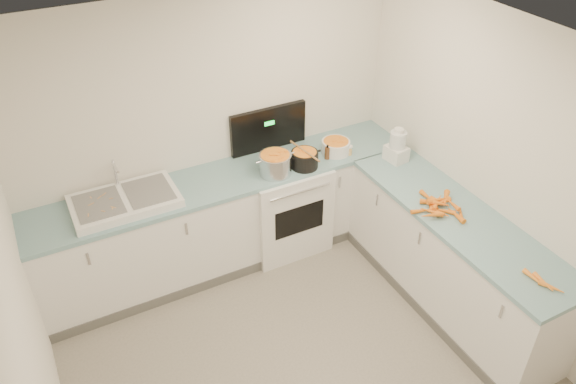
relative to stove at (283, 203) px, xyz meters
name	(u,v)px	position (x,y,z in m)	size (l,w,h in m)	color
ceiling	(336,84)	(-0.55, -1.69, 2.03)	(3.50, 4.00, 0.00)	white
wall_back	(212,131)	(-0.55, 0.31, 0.78)	(3.50, 2.50, 0.00)	white
wall_left	(35,374)	(-2.30, -1.69, 0.78)	(4.00, 2.50, 0.00)	white
wall_right	(526,193)	(1.20, -1.69, 0.78)	(4.00, 2.50, 0.00)	white
counter_back	(230,219)	(-0.55, 0.01, 0.00)	(3.50, 0.62, 0.94)	white
counter_right	(451,260)	(0.90, -1.39, 0.00)	(0.62, 2.20, 0.94)	white
stove	(283,203)	(0.00, 0.00, 0.00)	(0.76, 0.65, 1.36)	white
sink	(125,201)	(-1.45, 0.02, 0.50)	(0.86, 0.52, 0.31)	white
steel_pot	(275,165)	(-0.14, -0.14, 0.55)	(0.29, 0.29, 0.21)	silver
black_pot	(304,160)	(0.14, -0.16, 0.53)	(0.25, 0.25, 0.18)	black
wooden_spoon	(305,151)	(0.14, -0.16, 0.63)	(0.02, 0.02, 0.43)	#AD7A47
mixing_bowl	(336,147)	(0.52, -0.08, 0.53)	(0.27, 0.27, 0.12)	white
extract_bottle	(327,153)	(0.40, -0.13, 0.53)	(0.05, 0.05, 0.12)	#593319
spice_jar	(350,151)	(0.62, -0.17, 0.51)	(0.05, 0.05, 0.08)	#E5B266
food_processor	(397,147)	(0.94, -0.45, 0.61)	(0.18, 0.21, 0.33)	white
carrot_pile	(439,206)	(0.80, -1.23, 0.50)	(0.44, 0.49, 0.09)	orange
peeled_carrots	(543,282)	(0.86, -2.24, 0.49)	(0.11, 0.29, 0.04)	orange
peelings	(100,206)	(-1.65, -0.02, 0.54)	(0.24, 0.28, 0.01)	tan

